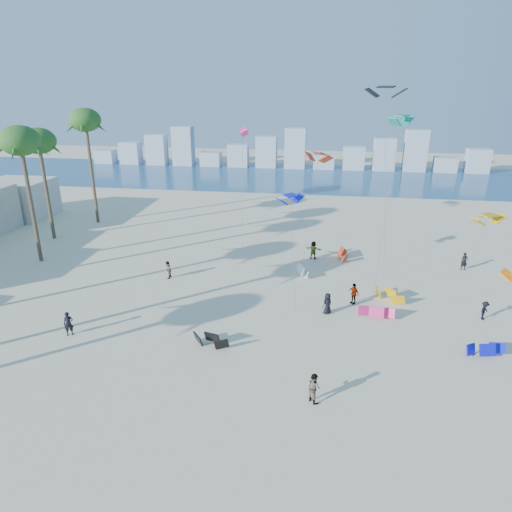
# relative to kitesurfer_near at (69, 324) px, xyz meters

# --- Properties ---
(ground) EXTENTS (220.00, 220.00, 0.00)m
(ground) POSITION_rel_kitesurfer_near_xyz_m (9.78, -9.61, -0.91)
(ground) COLOR beige
(ground) RESTS_ON ground
(ocean) EXTENTS (220.00, 220.00, 0.00)m
(ocean) POSITION_rel_kitesurfer_near_xyz_m (9.78, 62.39, -0.91)
(ocean) COLOR navy
(ocean) RESTS_ON ground
(kitesurfer_near) EXTENTS (0.80, 0.71, 1.83)m
(kitesurfer_near) POSITION_rel_kitesurfer_near_xyz_m (0.00, 0.00, 0.00)
(kitesurfer_near) COLOR black
(kitesurfer_near) RESTS_ON ground
(kitesurfer_mid) EXTENTS (1.12, 1.13, 1.84)m
(kitesurfer_mid) POSITION_rel_kitesurfer_near_xyz_m (17.82, -4.73, 0.00)
(kitesurfer_mid) COLOR gray
(kitesurfer_mid) RESTS_ON ground
(kitesurfers_far) EXTENTS (28.76, 13.05, 1.90)m
(kitesurfers_far) POSITION_rel_kitesurfer_near_xyz_m (18.98, 12.21, -0.03)
(kitesurfers_far) COLOR black
(kitesurfers_far) RESTS_ON ground
(grounded_kites) EXTENTS (21.72, 20.67, 0.94)m
(grounded_kites) POSITION_rel_kitesurfer_near_xyz_m (20.75, 8.19, -0.46)
(grounded_kites) COLOR black
(grounded_kites) RESTS_ON ground
(flying_kites) EXTENTS (29.16, 27.08, 17.55)m
(flying_kites) POSITION_rel_kitesurfer_near_xyz_m (23.18, 13.98, 10.94)
(flying_kites) COLOR #0C12D5
(flying_kites) RESTS_ON ground
(distant_skyline) EXTENTS (85.00, 3.00, 8.40)m
(distant_skyline) POSITION_rel_kitesurfer_near_xyz_m (8.59, 72.39, 2.17)
(distant_skyline) COLOR #9EADBF
(distant_skyline) RESTS_ON ground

